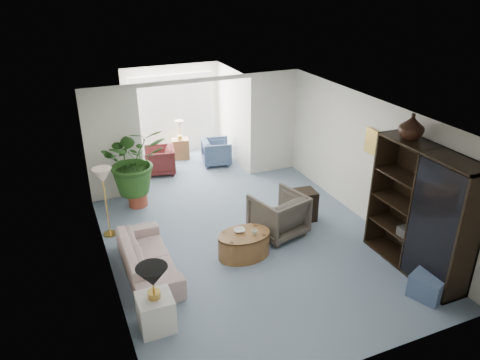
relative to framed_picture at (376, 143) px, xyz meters
name	(u,v)px	position (x,y,z in m)	size (l,w,h in m)	color
floor	(253,247)	(-2.46, 0.10, -1.70)	(6.00, 6.00, 0.00)	#7B8AA2
sunroom_floor	(187,166)	(-2.46, 4.20, -1.70)	(2.60, 2.60, 0.00)	#7B8AA2
back_pier_left	(113,145)	(-4.36, 3.10, -0.45)	(1.20, 0.12, 2.50)	white
back_pier_right	(273,123)	(-0.56, 3.10, -0.45)	(1.20, 0.12, 2.50)	white
back_header	(196,80)	(-2.46, 3.10, 0.75)	(2.60, 0.12, 0.10)	white
window_pane	(172,103)	(-2.46, 5.28, -0.30)	(2.20, 0.02, 1.50)	white
window_blinds	(173,103)	(-2.46, 5.25, -0.30)	(2.20, 0.02, 1.50)	white
framed_picture	(376,143)	(0.00, 0.00, 0.00)	(0.04, 0.50, 0.40)	#B3A38F
sofa	(148,257)	(-4.38, 0.10, -1.42)	(1.94, 0.76, 0.57)	beige
end_table	(156,312)	(-4.58, -1.25, -1.43)	(0.48, 0.48, 0.53)	white
table_lamp	(152,277)	(-4.58, -1.25, -0.82)	(0.44, 0.44, 0.30)	black
floor_lamp	(102,175)	(-4.80, 1.56, -0.45)	(0.36, 0.36, 0.28)	#FAE3C7
coffee_table	(244,245)	(-2.72, -0.09, -1.47)	(0.95, 0.95, 0.45)	brown
coffee_bowl	(239,230)	(-2.77, 0.01, -1.23)	(0.20, 0.20, 0.05)	white
coffee_cup	(254,232)	(-2.57, -0.19, -1.20)	(0.10, 0.10, 0.09)	beige
wingback_chair	(278,214)	(-1.82, 0.35, -1.29)	(0.88, 0.91, 0.83)	#5C5348
side_table_dark	(302,205)	(-1.12, 0.65, -1.39)	(0.52, 0.42, 0.63)	black
entertainment_cabinet	(421,212)	(-0.23, -1.53, -0.62)	(0.52, 1.95, 2.16)	black
cabinet_urn	(412,127)	(-0.23, -1.03, 0.67)	(0.40, 0.40, 0.42)	black
ottoman	(428,285)	(-0.53, -2.22, -1.51)	(0.48, 0.48, 0.38)	#495D7E
plant_pot	(138,199)	(-4.05, 2.55, -1.54)	(0.40, 0.40, 0.32)	#B04A33
house_plant	(134,160)	(-4.05, 2.55, -0.65)	(1.32, 1.14, 1.47)	#29571E
sunroom_chair_blue	(217,152)	(-1.69, 4.05, -1.37)	(0.70, 0.72, 0.66)	#495D7E
sunroom_chair_maroon	(160,161)	(-3.19, 4.05, -1.37)	(0.71, 0.73, 0.67)	#5A201E
sunroom_table	(181,149)	(-2.44, 4.80, -1.43)	(0.44, 0.34, 0.54)	brown
shelf_clutter	(429,228)	(-0.28, -1.80, -0.76)	(0.30, 0.88, 1.06)	#2D2923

